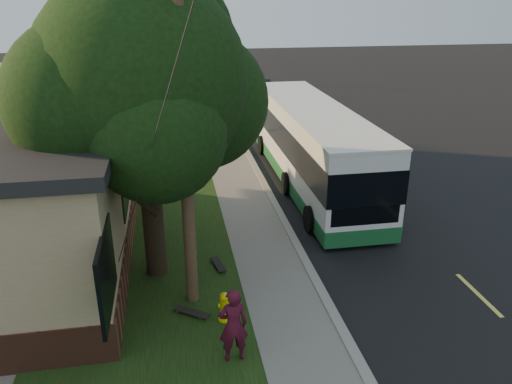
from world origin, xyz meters
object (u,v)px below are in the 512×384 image
(transit_bus, at_px, (312,144))
(dumpster, at_px, (6,193))
(fire_hydrant, at_px, (225,307))
(skateboarder, at_px, (233,325))
(bare_tree_far, at_px, (174,65))
(leafy_tree, at_px, (143,86))
(traffic_signal, at_px, (214,44))
(skateboard_spare, at_px, (192,312))
(utility_pole, at_px, (183,123))
(bare_tree_near, at_px, (170,92))
(skateboard_main, at_px, (218,264))
(distant_car, at_px, (263,87))

(transit_bus, xyz_separation_m, dumpster, (-11.37, -0.78, -0.98))
(fire_hydrant, xyz_separation_m, skateboarder, (0.03, -1.38, 0.49))
(bare_tree_far, height_order, dumpster, bare_tree_far)
(fire_hydrant, height_order, leafy_tree, leafy_tree)
(traffic_signal, height_order, skateboard_spare, traffic_signal)
(utility_pole, xyz_separation_m, skateboard_spare, (-0.06, -0.66, -4.50))
(bare_tree_near, height_order, bare_tree_far, bare_tree_near)
(transit_bus, bearing_deg, bare_tree_far, 102.88)
(leafy_tree, distance_m, bare_tree_far, 27.56)
(utility_pole, distance_m, transit_bus, 9.64)
(skateboard_main, distance_m, dumpster, 8.75)
(utility_pole, xyz_separation_m, skateboarder, (0.73, -2.37, -3.71))
(traffic_signal, xyz_separation_m, skateboard_main, (-3.00, -31.51, -3.03))
(bare_tree_near, xyz_separation_m, distant_car, (6.89, 8.80, -1.44))
(utility_pole, relative_size, bare_tree_far, 2.25)
(utility_pole, relative_size, distant_car, 2.19)
(skateboarder, height_order, skateboard_main, skateboarder)
(transit_bus, bearing_deg, skateboarder, -114.30)
(fire_hydrant, height_order, skateboard_spare, fire_hydrant)
(skateboarder, bearing_deg, fire_hydrant, -92.73)
(fire_hydrant, relative_size, distant_car, 0.18)
(utility_pole, relative_size, skateboarder, 5.33)
(bare_tree_near, bearing_deg, leafy_tree, -92.50)
(distant_car, bearing_deg, fire_hydrant, -95.32)
(bare_tree_near, xyz_separation_m, transit_bus, (5.41, -9.46, -0.47))
(transit_bus, xyz_separation_m, skateboarder, (-4.48, -9.92, -0.76))
(traffic_signal, xyz_separation_m, distant_car, (2.89, -7.20, -2.46))
(fire_hydrant, distance_m, traffic_signal, 34.25)
(skateboard_main, distance_m, distant_car, 25.02)
(bare_tree_far, height_order, skateboard_main, bare_tree_far)
(bare_tree_far, relative_size, distant_car, 0.97)
(skateboard_main, height_order, dumpster, dumpster)
(leafy_tree, height_order, skateboarder, leafy_tree)
(utility_pole, height_order, dumpster, utility_pole)
(utility_pole, height_order, skateboard_spare, utility_pole)
(utility_pole, bearing_deg, transit_bus, 55.39)
(skateboard_main, bearing_deg, bare_tree_near, 93.69)
(skateboard_spare, bearing_deg, utility_pole, 84.63)
(skateboard_main, xyz_separation_m, distant_car, (5.89, 24.31, 0.58))
(fire_hydrant, distance_m, utility_pole, 4.37)
(skateboarder, distance_m, skateboard_main, 3.95)
(utility_pole, relative_size, transit_bus, 0.78)
(bare_tree_far, bearing_deg, utility_pole, -90.60)
(bare_tree_near, relative_size, distant_car, 1.04)
(skateboarder, bearing_deg, distant_car, -105.81)
(fire_hydrant, relative_size, bare_tree_far, 0.18)
(skateboarder, xyz_separation_m, skateboard_spare, (-0.79, 1.71, -0.79))
(bare_tree_near, relative_size, dumpster, 2.45)
(bare_tree_far, relative_size, skateboard_spare, 4.56)
(distant_car, bearing_deg, transit_bus, -87.37)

